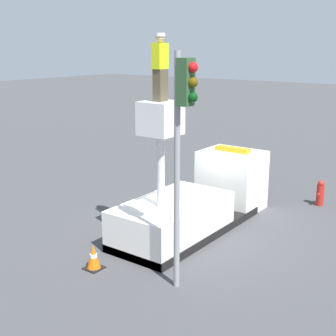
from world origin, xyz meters
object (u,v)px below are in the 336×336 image
bucket_truck (197,201)px  traffic_light_pole (182,127)px  fire_hydrant (320,193)px  worker (160,67)px  traffic_cone_rear (94,257)px

bucket_truck → traffic_light_pole: (-3.50, -1.85, 3.04)m
bucket_truck → fire_hydrant: (4.32, -2.44, -0.37)m
traffic_light_pole → bucket_truck: bearing=27.9°
fire_hydrant → worker: bearing=158.5°
bucket_truck → worker: size_ratio=3.57×
worker → traffic_light_pole: bearing=-131.3°
bucket_truck → traffic_cone_rear: 4.11m
traffic_light_pole → fire_hydrant: traffic_light_pole is taller
bucket_truck → fire_hydrant: bearing=-29.5°
worker → fire_hydrant: worker is taller
traffic_cone_rear → traffic_light_pole: bearing=-77.1°
traffic_light_pole → traffic_cone_rear: traffic_light_pole is taller
worker → fire_hydrant: size_ratio=1.88×
bucket_truck → traffic_cone_rear: (-4.04, 0.51, -0.51)m
fire_hydrant → traffic_cone_rear: fire_hydrant is taller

